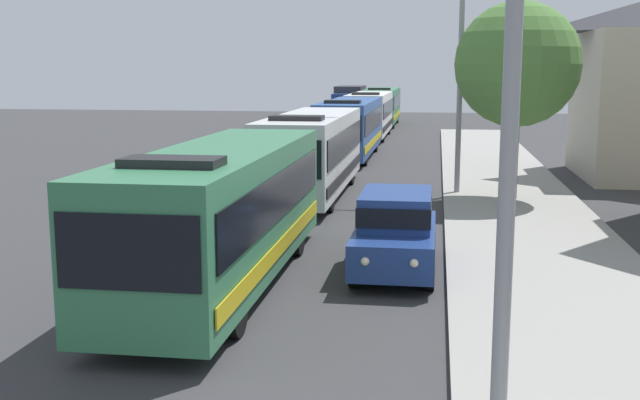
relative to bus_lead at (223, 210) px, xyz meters
The scene contains 9 objects.
bus_lead is the anchor object (origin of this frame).
bus_second_in_line 12.33m from the bus_lead, 90.00° to the left, with size 2.58×10.81×3.21m.
bus_middle 25.01m from the bus_lead, 90.00° to the left, with size 2.58×11.14×3.21m.
bus_fourth_in_line 37.17m from the bus_lead, 90.00° to the left, with size 2.58×10.66×3.21m.
bus_rear 48.98m from the bus_lead, 90.00° to the left, with size 2.58×11.13×3.21m.
white_suv 4.12m from the bus_lead, 24.54° to the left, with size 1.86×4.52×1.90m.
box_truck_oncoming 54.05m from the bus_lead, 93.50° to the left, with size 2.35×7.62×3.15m.
streetlamp_mid 14.64m from the bus_lead, 67.62° to the left, with size 5.84×0.28×8.49m.
roadside_tree 14.37m from the bus_lead, 58.47° to the left, with size 4.37×4.37×6.93m.
Camera 1 is at (3.30, -4.76, 4.76)m, focal length 43.43 mm.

